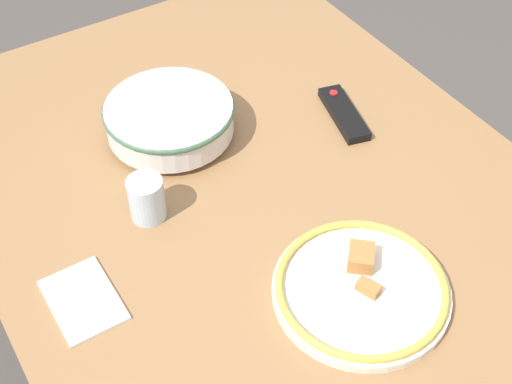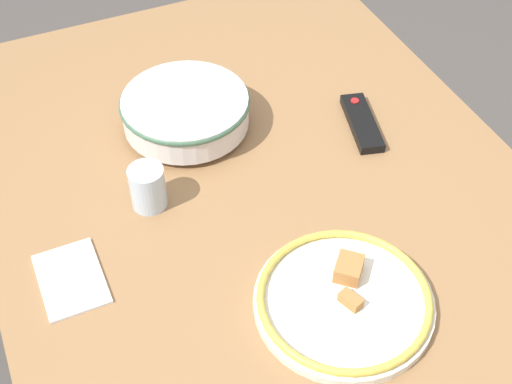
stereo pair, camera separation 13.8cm
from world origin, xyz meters
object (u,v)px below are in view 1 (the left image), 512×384
(food_plate, at_px, (361,288))
(drinking_glass, at_px, (147,199))
(noodle_bowl, at_px, (170,118))
(tv_remote, at_px, (344,114))

(food_plate, distance_m, drinking_glass, 0.44)
(noodle_bowl, bearing_deg, food_plate, 8.93)
(tv_remote, bearing_deg, food_plate, -109.03)
(noodle_bowl, bearing_deg, tv_remote, 66.81)
(noodle_bowl, relative_size, tv_remote, 1.48)
(drinking_glass, bearing_deg, food_plate, 32.28)
(food_plate, distance_m, tv_remote, 0.48)
(noodle_bowl, height_order, food_plate, noodle_bowl)
(noodle_bowl, xyz_separation_m, drinking_glass, (0.19, -0.15, -0.00))
(tv_remote, height_order, drinking_glass, drinking_glass)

